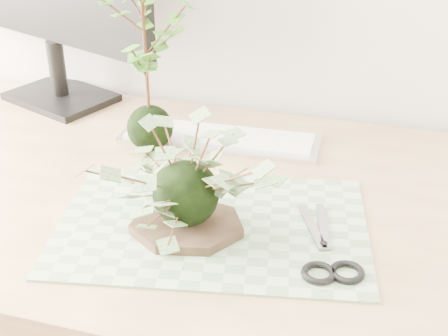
{
  "coord_description": "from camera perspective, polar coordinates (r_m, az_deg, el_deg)",
  "views": [
    {
      "loc": [
        0.22,
        0.4,
        1.26
      ],
      "look_at": [
        0.0,
        1.14,
        0.84
      ],
      "focal_mm": 50.0,
      "sensor_mm": 36.0,
      "label": 1
    }
  ],
  "objects": [
    {
      "name": "keyboard",
      "position": [
        1.18,
        -0.44,
        2.75
      ],
      "size": [
        0.38,
        0.13,
        0.01
      ],
      "rotation": [
        0.0,
        0.0,
        0.05
      ],
      "color": "silver",
      "rests_on": "desk"
    },
    {
      "name": "ivy_kokedama",
      "position": [
        0.87,
        -3.58,
        0.23
      ],
      "size": [
        0.34,
        0.34,
        0.19
      ],
      "rotation": [
        0.0,
        0.0,
        -0.33
      ],
      "color": "black",
      "rests_on": "stone_dish"
    },
    {
      "name": "stone_dish",
      "position": [
        0.92,
        -3.39,
        -5.29
      ],
      "size": [
        0.21,
        0.21,
        0.01
      ],
      "primitive_type": "cylinder",
      "rotation": [
        0.0,
        0.0,
        0.23
      ],
      "color": "black",
      "rests_on": "cutting_mat"
    },
    {
      "name": "cutting_mat",
      "position": [
        0.94,
        -1.07,
        -5.27
      ],
      "size": [
        0.51,
        0.39,
        0.0
      ],
      "primitive_type": "cube",
      "rotation": [
        0.0,
        0.0,
        0.19
      ],
      "color": "#668B60",
      "rests_on": "desk"
    },
    {
      "name": "maple_kokedama",
      "position": [
        1.08,
        -7.42,
        13.55
      ],
      "size": [
        0.23,
        0.23,
        0.35
      ],
      "rotation": [
        0.0,
        0.0,
        -0.29
      ],
      "color": "black",
      "rests_on": "desk"
    },
    {
      "name": "desk",
      "position": [
        1.08,
        -3.35,
        -5.9
      ],
      "size": [
        1.6,
        0.7,
        0.74
      ],
      "color": "tan",
      "rests_on": "ground_plane"
    },
    {
      "name": "scissors",
      "position": [
        0.87,
        8.95,
        -8.37
      ],
      "size": [
        0.1,
        0.2,
        0.01
      ],
      "rotation": [
        0.0,
        0.0,
        0.34
      ],
      "color": "gray",
      "rests_on": "cutting_mat"
    }
  ]
}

